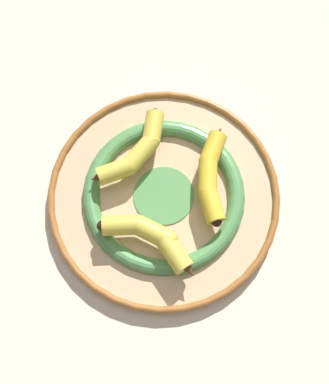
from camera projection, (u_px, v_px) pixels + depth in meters
The scene contains 5 objects.
ground_plane at pixel (166, 212), 0.91m from camera, with size 2.80×2.80×0.00m, color beige.
decorative_bowl at pixel (164, 196), 0.90m from camera, with size 0.39×0.39×0.03m.
banana_a at pixel (211, 175), 0.87m from camera, with size 0.07×0.17×0.03m.
banana_b at pixel (152, 238), 0.84m from camera, with size 0.15×0.12×0.03m.
banana_c at pixel (135, 153), 0.89m from camera, with size 0.14×0.12×0.03m.
Camera 1 is at (-0.04, -0.25, 0.87)m, focal length 50.00 mm.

